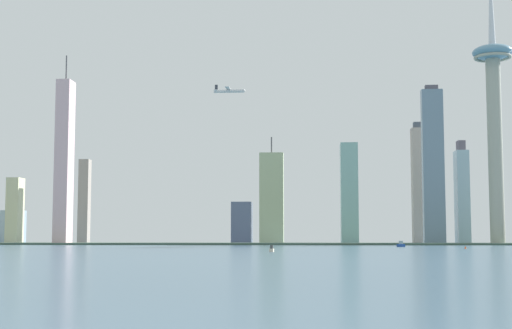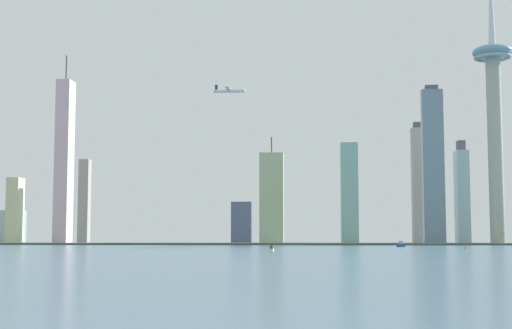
{
  "view_description": "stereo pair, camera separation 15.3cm",
  "coord_description": "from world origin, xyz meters",
  "px_view_note": "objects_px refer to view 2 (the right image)",
  "views": [
    {
      "loc": [
        103.65,
        -331.41,
        8.41
      ],
      "look_at": [
        47.53,
        460.5,
        83.69
      ],
      "focal_mm": 53.57,
      "sensor_mm": 36.0,
      "label": 1
    },
    {
      "loc": [
        103.8,
        -331.4,
        8.41
      ],
      "look_at": [
        47.53,
        460.5,
        83.69
      ],
      "focal_mm": 53.57,
      "sensor_mm": 36.0,
      "label": 2
    }
  ],
  "objects_px": {
    "skyscraper_0": "(242,223)",
    "channel_buoy_0": "(465,247)",
    "skyscraper_6": "(433,166)",
    "boat_2": "(272,249)",
    "skyscraper_4": "(15,211)",
    "boat_1": "(401,245)",
    "observation_tower": "(494,101)",
    "skyscraper_10": "(418,185)",
    "skyscraper_5": "(13,227)",
    "skyscraper_7": "(462,195)",
    "airplane": "(230,91)",
    "skyscraper_11": "(84,201)",
    "skyscraper_1": "(64,162)",
    "skyscraper_12": "(349,194)",
    "skyscraper_8": "(272,198)"
  },
  "relations": [
    {
      "from": "skyscraper_0",
      "to": "channel_buoy_0",
      "type": "bearing_deg",
      "value": -60.97
    },
    {
      "from": "skyscraper_6",
      "to": "boat_2",
      "type": "relative_size",
      "value": 22.02
    },
    {
      "from": "skyscraper_4",
      "to": "boat_1",
      "type": "xyz_separation_m",
      "value": [
        419.1,
        -220.47,
        -36.67
      ]
    },
    {
      "from": "observation_tower",
      "to": "skyscraper_10",
      "type": "height_order",
      "value": "observation_tower"
    },
    {
      "from": "skyscraper_5",
      "to": "skyscraper_7",
      "type": "distance_m",
      "value": 528.61
    },
    {
      "from": "boat_1",
      "to": "airplane",
      "type": "height_order",
      "value": "airplane"
    },
    {
      "from": "skyscraper_7",
      "to": "airplane",
      "type": "distance_m",
      "value": 278.43
    },
    {
      "from": "skyscraper_11",
      "to": "channel_buoy_0",
      "type": "distance_m",
      "value": 526.62
    },
    {
      "from": "skyscraper_1",
      "to": "airplane",
      "type": "height_order",
      "value": "skyscraper_1"
    },
    {
      "from": "skyscraper_10",
      "to": "airplane",
      "type": "xyz_separation_m",
      "value": [
        -209.07,
        -111.75,
        92.13
      ]
    },
    {
      "from": "skyscraper_5",
      "to": "skyscraper_11",
      "type": "height_order",
      "value": "skyscraper_11"
    },
    {
      "from": "boat_1",
      "to": "skyscraper_12",
      "type": "bearing_deg",
      "value": -112.56
    },
    {
      "from": "skyscraper_7",
      "to": "skyscraper_4",
      "type": "bearing_deg",
      "value": 177.58
    },
    {
      "from": "channel_buoy_0",
      "to": "skyscraper_11",
      "type": "bearing_deg",
      "value": 136.7
    },
    {
      "from": "skyscraper_4",
      "to": "skyscraper_12",
      "type": "distance_m",
      "value": 387.83
    },
    {
      "from": "observation_tower",
      "to": "skyscraper_10",
      "type": "xyz_separation_m",
      "value": [
        -65.26,
        99.78,
        -80.09
      ]
    },
    {
      "from": "observation_tower",
      "to": "boat_1",
      "type": "xyz_separation_m",
      "value": [
        -115.4,
        -148.87,
        -147.0
      ]
    },
    {
      "from": "skyscraper_0",
      "to": "skyscraper_5",
      "type": "distance_m",
      "value": 280.15
    },
    {
      "from": "skyscraper_7",
      "to": "channel_buoy_0",
      "type": "bearing_deg",
      "value": -100.82
    },
    {
      "from": "airplane",
      "to": "channel_buoy_0",
      "type": "bearing_deg",
      "value": -49.74
    },
    {
      "from": "skyscraper_8",
      "to": "boat_2",
      "type": "relative_size",
      "value": 15.76
    },
    {
      "from": "boat_1",
      "to": "airplane",
      "type": "bearing_deg",
      "value": -71.99
    },
    {
      "from": "skyscraper_10",
      "to": "skyscraper_8",
      "type": "bearing_deg",
      "value": -174.46
    },
    {
      "from": "skyscraper_6",
      "to": "channel_buoy_0",
      "type": "xyz_separation_m",
      "value": [
        -24.65,
        -286.58,
        -83.99
      ]
    },
    {
      "from": "skyscraper_10",
      "to": "airplane",
      "type": "bearing_deg",
      "value": -151.88
    },
    {
      "from": "skyscraper_12",
      "to": "skyscraper_5",
      "type": "bearing_deg",
      "value": 173.56
    },
    {
      "from": "airplane",
      "to": "skyscraper_7",
      "type": "bearing_deg",
      "value": 15.25
    },
    {
      "from": "skyscraper_5",
      "to": "channel_buoy_0",
      "type": "distance_m",
      "value": 586.87
    },
    {
      "from": "skyscraper_1",
      "to": "skyscraper_10",
      "type": "distance_m",
      "value": 402.57
    },
    {
      "from": "skyscraper_0",
      "to": "boat_1",
      "type": "bearing_deg",
      "value": -56.99
    },
    {
      "from": "skyscraper_12",
      "to": "channel_buoy_0",
      "type": "xyz_separation_m",
      "value": [
        64.95,
        -308.87,
        -55.19
      ]
    },
    {
      "from": "skyscraper_1",
      "to": "skyscraper_7",
      "type": "height_order",
      "value": "skyscraper_1"
    },
    {
      "from": "skyscraper_8",
      "to": "skyscraper_11",
      "type": "xyz_separation_m",
      "value": [
        -228.68,
        27.11,
        -1.56
      ]
    },
    {
      "from": "skyscraper_8",
      "to": "skyscraper_10",
      "type": "xyz_separation_m",
      "value": [
        169.91,
        16.49,
        16.15
      ]
    },
    {
      "from": "skyscraper_12",
      "to": "skyscraper_4",
      "type": "bearing_deg",
      "value": 178.25
    },
    {
      "from": "skyscraper_11",
      "to": "skyscraper_0",
      "type": "bearing_deg",
      "value": -6.22
    },
    {
      "from": "skyscraper_1",
      "to": "channel_buoy_0",
      "type": "xyz_separation_m",
      "value": [
        375.44,
        -261.94,
        -88.58
      ]
    },
    {
      "from": "observation_tower",
      "to": "skyscraper_12",
      "type": "relative_size",
      "value": 2.73
    },
    {
      "from": "skyscraper_6",
      "to": "skyscraper_8",
      "type": "height_order",
      "value": "skyscraper_6"
    },
    {
      "from": "skyscraper_0",
      "to": "boat_2",
      "type": "bearing_deg",
      "value": -82.81
    },
    {
      "from": "skyscraper_6",
      "to": "channel_buoy_0",
      "type": "relative_size",
      "value": 78.51
    },
    {
      "from": "skyscraper_1",
      "to": "skyscraper_5",
      "type": "height_order",
      "value": "skyscraper_1"
    },
    {
      "from": "skyscraper_4",
      "to": "skyscraper_12",
      "type": "bearing_deg",
      "value": -1.75
    },
    {
      "from": "observation_tower",
      "to": "airplane",
      "type": "height_order",
      "value": "observation_tower"
    },
    {
      "from": "skyscraper_4",
      "to": "boat_1",
      "type": "height_order",
      "value": "skyscraper_4"
    },
    {
      "from": "skyscraper_7",
      "to": "skyscraper_12",
      "type": "bearing_deg",
      "value": 175.48
    },
    {
      "from": "skyscraper_5",
      "to": "skyscraper_12",
      "type": "xyz_separation_m",
      "value": [
        402.54,
        -45.4,
        36.23
      ]
    },
    {
      "from": "skyscraper_4",
      "to": "skyscraper_10",
      "type": "relative_size",
      "value": 0.54
    },
    {
      "from": "skyscraper_11",
      "to": "boat_2",
      "type": "xyz_separation_m",
      "value": [
        251.29,
        -477.58,
        -49.65
      ]
    },
    {
      "from": "observation_tower",
      "to": "skyscraper_4",
      "type": "height_order",
      "value": "observation_tower"
    }
  ]
}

